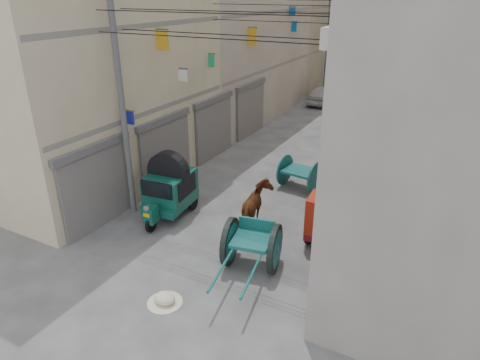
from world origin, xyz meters
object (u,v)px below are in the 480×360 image
Objects in this scene: second_cart at (300,173)px; distant_car_grey at (394,92)px; auto_rickshaw at (169,187)px; feed_sack at (165,298)px; mini_truck at (334,215)px; tonga_cart at (252,244)px; distant_car_white at (324,95)px; horse at (257,208)px; distant_car_green at (394,63)px.

distant_car_grey is at bearing 95.74° from second_cart.
auto_rickshaw is 4.62× the size of feed_sack.
tonga_cart is at bearing -125.08° from mini_truck.
auto_rickshaw reaches higher than second_cart.
tonga_cart reaches higher than feed_sack.
second_cart is at bearing 86.26° from tonga_cart.
feed_sack is 0.16× the size of distant_car_grey.
distant_car_white is (-2.95, 22.11, 0.49)m from feed_sack.
mini_truck is at bearing 61.24° from feed_sack.
second_cart is 14.40m from distant_car_white.
horse is at bearing 84.59° from feed_sack.
feed_sack is (2.70, -3.94, -0.92)m from auto_rickshaw.
second_cart is 8.18m from feed_sack.
distant_car_green is at bearing 100.74° from second_cart.
horse is (-2.40, -0.67, -0.05)m from mini_truck.
distant_car_grey is at bearing 73.50° from auto_rickshaw.
tonga_cart is 2.09× the size of second_cart.
tonga_cart is 0.94× the size of distant_car_grey.
tonga_cart is 0.89× the size of distant_car_white.
auto_rickshaw reaches higher than distant_car_grey.
horse is at bearing 3.02° from auto_rickshaw.
horse is 0.41× the size of distant_car_green.
tonga_cart reaches higher than distant_car_green.
mini_truck reaches higher than second_cart.
distant_car_white is at bearing -120.93° from distant_car_grey.
auto_rickshaw is at bearing 124.39° from feed_sack.
auto_rickshaw is 4.23m from tonga_cart.
mini_truck is at bearing -178.41° from horse.
horse reaches higher than distant_car_grey.
mini_truck reaches higher than distant_car_white.
horse is (-0.83, 2.01, 0.03)m from tonga_cart.
horse is 34.47m from distant_car_green.
feed_sack is (-0.54, -8.15, -0.53)m from second_cart.
distant_car_grey is (-1.68, 20.57, -0.24)m from mini_truck.
second_cart is 0.87× the size of horse.
feed_sack is at bearing -62.11° from auto_rickshaw.
second_cart is 2.80× the size of feed_sack.
second_cart reaches higher than feed_sack.
distant_car_grey is (1.14, 25.70, 0.44)m from feed_sack.
mini_truck is 1.71× the size of horse.
distant_car_white is at bearing -93.20° from horse.
horse is at bearing 102.69° from distant_car_white.
mini_truck reaches higher than distant_car_grey.
second_cart is at bearing 73.52° from distant_car_green.
distant_car_green is at bearing 80.88° from auto_rickshaw.
second_cart reaches higher than distant_car_white.
feed_sack is at bearing 99.47° from distant_car_white.
auto_rickshaw reaches higher than tonga_cart.
mini_truck is at bearing 110.64° from distant_car_white.
distant_car_white is (-4.20, 19.65, -0.11)m from tonga_cart.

